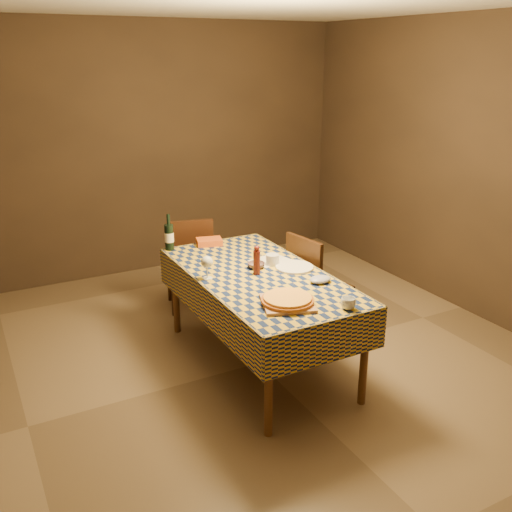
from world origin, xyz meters
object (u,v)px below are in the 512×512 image
dining_table (259,283)px  cutting_board (287,303)px  wine_bottle (169,237)px  white_plate (294,267)px  chair_right (313,281)px  chair_far (190,259)px  pizza (288,299)px  bowl (256,265)px

dining_table → cutting_board: 0.59m
wine_bottle → white_plate: 1.13m
chair_right → dining_table: bearing=-163.2°
white_plate → chair_far: 1.31m
cutting_board → wine_bottle: bearing=102.0°
pizza → cutting_board: bearing=180.0°
dining_table → pizza: pizza is taller
dining_table → pizza: bearing=-99.5°
bowl → white_plate: 0.30m
bowl → chair_right: bearing=6.2°
bowl → wine_bottle: size_ratio=0.43×
cutting_board → white_plate: bearing=54.3°
wine_bottle → dining_table: bearing=-65.0°
chair_far → cutting_board: bearing=-90.2°
dining_table → cutting_board: bearing=-99.5°
pizza → wine_bottle: (-0.30, 1.44, 0.08)m
cutting_board → chair_far: bearing=89.8°
bowl → chair_far: (-0.13, 1.08, -0.27)m
pizza → dining_table: bearing=80.5°
dining_table → wine_bottle: bearing=115.0°
dining_table → white_plate: white_plate is taller
wine_bottle → chair_far: 0.59m
bowl → chair_far: bearing=97.1°
chair_far → white_plate: bearing=-72.2°
bowl → chair_far: 1.12m
pizza → wine_bottle: size_ratio=1.50×
pizza → chair_far: size_ratio=0.51×
dining_table → white_plate: size_ratio=6.23×
cutting_board → pizza: (0.00, 0.00, 0.03)m
cutting_board → chair_right: 1.09m
white_plate → chair_right: bearing=32.9°
dining_table → bowl: bowl is taller
dining_table → chair_far: size_ratio=1.98×
dining_table → chair_far: chair_far is taller
bowl → white_plate: (0.26, -0.15, -0.01)m
chair_far → wine_bottle: bearing=-131.8°
wine_bottle → white_plate: wine_bottle is taller
dining_table → white_plate: bearing=-3.9°
dining_table → white_plate: (0.30, -0.02, 0.08)m
pizza → chair_right: size_ratio=0.51×
wine_bottle → white_plate: size_ratio=1.06×
bowl → chair_right: (0.58, 0.06, -0.27)m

